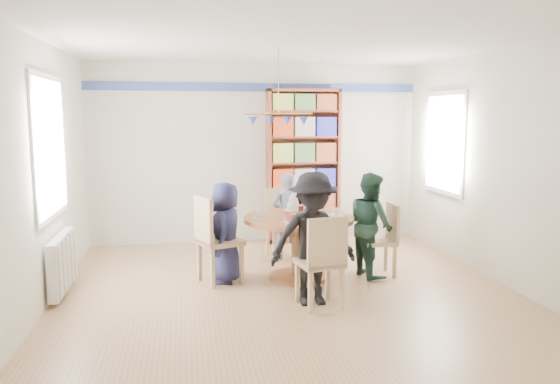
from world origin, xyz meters
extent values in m
plane|color=tan|center=(0.00, 0.00, 0.00)|extent=(5.00, 5.00, 0.00)
plane|color=white|center=(0.00, 0.00, 2.70)|extent=(5.00, 5.00, 0.00)
plane|color=silver|center=(0.00, 2.50, 1.35)|extent=(5.00, 0.00, 5.00)
plane|color=silver|center=(0.00, -2.50, 1.35)|extent=(5.00, 0.00, 5.00)
plane|color=silver|center=(-2.50, 0.00, 1.35)|extent=(0.00, 5.00, 5.00)
plane|color=silver|center=(2.50, 0.00, 1.35)|extent=(0.00, 5.00, 5.00)
cube|color=#324589|center=(0.00, 2.48, 2.35)|extent=(5.00, 0.02, 0.12)
cube|color=white|center=(-2.48, 0.30, 1.60)|extent=(0.03, 1.32, 1.52)
cube|color=white|center=(-2.46, 0.30, 1.60)|extent=(0.01, 1.20, 1.40)
cube|color=white|center=(2.48, 1.30, 1.55)|extent=(0.03, 1.12, 1.42)
cube|color=white|center=(2.46, 1.30, 1.55)|extent=(0.01, 1.00, 1.30)
cylinder|color=gold|center=(0.00, 0.50, 2.33)|extent=(0.01, 0.01, 0.75)
cylinder|color=gold|center=(0.00, 0.50, 1.95)|extent=(0.80, 0.02, 0.02)
cone|color=#3F4AB0|center=(-0.30, 0.50, 1.87)|extent=(0.11, 0.11, 0.10)
cone|color=#3F4AB0|center=(-0.10, 0.50, 1.87)|extent=(0.11, 0.11, 0.10)
cone|color=#3F4AB0|center=(0.10, 0.50, 1.87)|extent=(0.11, 0.11, 0.10)
cone|color=#3F4AB0|center=(0.30, 0.50, 1.87)|extent=(0.11, 0.11, 0.10)
cube|color=silver|center=(-2.42, 0.30, 0.35)|extent=(0.10, 1.00, 0.60)
cube|color=silver|center=(-2.36, -0.10, 0.35)|extent=(0.02, 0.06, 0.56)
cube|color=silver|center=(-2.36, 0.10, 0.35)|extent=(0.02, 0.06, 0.56)
cube|color=silver|center=(-2.36, 0.30, 0.35)|extent=(0.02, 0.06, 0.56)
cube|color=silver|center=(-2.36, 0.50, 0.35)|extent=(0.02, 0.06, 0.56)
cube|color=silver|center=(-2.36, 0.70, 0.35)|extent=(0.02, 0.06, 0.56)
cylinder|color=brown|center=(0.23, 0.41, 0.72)|extent=(1.30, 1.30, 0.05)
cylinder|color=brown|center=(0.23, 0.41, 0.35)|extent=(0.16, 0.16, 0.70)
cylinder|color=brown|center=(0.23, 0.41, 0.02)|extent=(0.70, 0.70, 0.04)
cube|color=tan|center=(-0.70, 0.42, 0.48)|extent=(0.58, 0.58, 0.05)
cube|color=tan|center=(-0.89, 0.34, 0.75)|extent=(0.20, 0.44, 0.54)
cube|color=tan|center=(-0.46, 0.31, 0.23)|extent=(0.06, 0.06, 0.46)
cube|color=tan|center=(-0.60, 0.66, 0.23)|extent=(0.06, 0.06, 0.46)
cube|color=tan|center=(-0.80, 0.18, 0.23)|extent=(0.06, 0.06, 0.46)
cube|color=tan|center=(-0.94, 0.52, 0.23)|extent=(0.06, 0.06, 0.46)
cube|color=tan|center=(1.21, 0.38, 0.42)|extent=(0.40, 0.40, 0.05)
cube|color=tan|center=(1.38, 0.38, 0.65)|extent=(0.05, 0.39, 0.46)
cube|color=tan|center=(1.05, 0.54, 0.20)|extent=(0.04, 0.04, 0.40)
cube|color=tan|center=(1.04, 0.23, 0.20)|extent=(0.04, 0.04, 0.40)
cube|color=tan|center=(1.37, 0.54, 0.20)|extent=(0.04, 0.04, 0.40)
cube|color=tan|center=(1.36, 0.22, 0.20)|extent=(0.04, 0.04, 0.40)
cube|color=tan|center=(0.21, 1.34, 0.45)|extent=(0.46, 0.46, 0.05)
cube|color=tan|center=(0.19, 1.53, 0.70)|extent=(0.42, 0.09, 0.50)
cube|color=tan|center=(0.06, 1.15, 0.21)|extent=(0.04, 0.04, 0.43)
cube|color=tan|center=(0.39, 1.19, 0.21)|extent=(0.04, 0.04, 0.43)
cube|color=tan|center=(0.02, 1.49, 0.21)|extent=(0.04, 0.04, 0.43)
cube|color=tan|center=(0.36, 1.53, 0.21)|extent=(0.04, 0.04, 0.43)
cube|color=tan|center=(0.24, -0.56, 0.45)|extent=(0.49, 0.49, 0.05)
cube|color=tan|center=(0.27, -0.75, 0.70)|extent=(0.42, 0.11, 0.50)
cube|color=tan|center=(0.37, -0.37, 0.22)|extent=(0.05, 0.05, 0.43)
cube|color=tan|center=(0.04, -0.42, 0.22)|extent=(0.05, 0.05, 0.43)
cube|color=tan|center=(0.43, -0.70, 0.22)|extent=(0.05, 0.05, 0.43)
cube|color=tan|center=(0.10, -0.76, 0.22)|extent=(0.05, 0.05, 0.43)
imported|color=#191B38|center=(-0.64, 0.44, 0.59)|extent=(0.46, 0.62, 1.17)
imported|color=#172F25|center=(1.11, 0.39, 0.63)|extent=(0.58, 0.69, 1.26)
imported|color=gray|center=(0.26, 1.33, 0.58)|extent=(0.47, 0.35, 1.17)
imported|color=black|center=(0.19, -0.48, 0.69)|extent=(0.91, 0.55, 1.37)
cube|color=brown|center=(0.17, 2.34, 1.16)|extent=(0.04, 0.33, 2.32)
cube|color=brown|center=(1.23, 2.34, 1.16)|extent=(0.04, 0.33, 2.32)
cube|color=brown|center=(0.70, 2.34, 2.30)|extent=(1.11, 0.33, 0.04)
cube|color=brown|center=(0.70, 2.34, 0.03)|extent=(1.11, 0.33, 0.07)
cube|color=brown|center=(0.70, 2.50, 1.16)|extent=(1.11, 0.02, 2.32)
cube|color=brown|center=(0.70, 2.34, 0.44)|extent=(1.04, 0.31, 0.03)
cube|color=brown|center=(0.70, 2.34, 0.83)|extent=(1.04, 0.31, 0.03)
cube|color=brown|center=(0.70, 2.34, 1.22)|extent=(1.04, 0.31, 0.03)
cube|color=brown|center=(0.70, 2.34, 1.60)|extent=(1.04, 0.31, 0.03)
cube|color=brown|center=(0.70, 2.34, 1.99)|extent=(1.04, 0.31, 0.03)
cube|color=#B13D1B|center=(0.37, 2.32, 0.21)|extent=(0.31, 0.24, 0.29)
cube|color=beige|center=(0.70, 2.32, 0.21)|extent=(0.31, 0.24, 0.29)
cube|color=#2D2998|center=(1.03, 2.32, 0.21)|extent=(0.31, 0.24, 0.29)
cube|color=#CBD455|center=(0.37, 2.32, 0.60)|extent=(0.31, 0.24, 0.29)
cube|color=#4F7D45|center=(0.70, 2.32, 0.60)|extent=(0.31, 0.24, 0.29)
cube|color=#9A482A|center=(1.03, 2.32, 0.60)|extent=(0.31, 0.24, 0.29)
cube|color=#B13D1B|center=(0.37, 2.32, 0.99)|extent=(0.31, 0.24, 0.29)
cube|color=beige|center=(0.70, 2.32, 0.99)|extent=(0.31, 0.24, 0.29)
cube|color=#2D2998|center=(1.03, 2.32, 0.99)|extent=(0.31, 0.24, 0.29)
cube|color=#CBD455|center=(0.37, 2.32, 1.38)|extent=(0.31, 0.24, 0.29)
cube|color=#4F7D45|center=(0.70, 2.32, 1.38)|extent=(0.31, 0.24, 0.29)
cube|color=#9A482A|center=(1.03, 2.32, 1.38)|extent=(0.31, 0.24, 0.29)
cube|color=#B13D1B|center=(0.37, 2.32, 1.76)|extent=(0.31, 0.24, 0.29)
cube|color=beige|center=(0.70, 2.32, 1.76)|extent=(0.31, 0.24, 0.29)
cube|color=#2D2998|center=(1.03, 2.32, 1.76)|extent=(0.31, 0.24, 0.29)
cube|color=#CBD455|center=(0.37, 2.32, 2.13)|extent=(0.31, 0.24, 0.24)
cube|color=#4F7D45|center=(0.70, 2.32, 2.13)|extent=(0.31, 0.24, 0.24)
cube|color=#9A482A|center=(1.03, 2.32, 2.13)|extent=(0.31, 0.24, 0.24)
cylinder|color=white|center=(0.18, 0.48, 0.86)|extent=(0.11, 0.11, 0.23)
sphere|color=white|center=(0.18, 0.48, 0.98)|extent=(0.09, 0.09, 0.09)
cylinder|color=silver|center=(0.34, 0.52, 0.88)|extent=(0.07, 0.07, 0.27)
cylinder|color=#3F4AB0|center=(0.34, 0.52, 1.02)|extent=(0.03, 0.03, 0.03)
cylinder|color=white|center=(0.27, 0.67, 0.76)|extent=(0.28, 0.28, 0.01)
cylinder|color=brown|center=(0.27, 0.67, 0.80)|extent=(0.23, 0.23, 0.09)
cylinder|color=white|center=(0.13, 0.12, 0.76)|extent=(0.28, 0.28, 0.01)
cylinder|color=brown|center=(0.13, 0.12, 0.80)|extent=(0.23, 0.23, 0.09)
cylinder|color=white|center=(-0.23, 0.41, 0.75)|extent=(0.19, 0.19, 0.01)
imported|color=white|center=(-0.23, 0.41, 0.80)|extent=(0.12, 0.12, 0.09)
cylinder|color=white|center=(0.68, 0.41, 0.75)|extent=(0.19, 0.19, 0.01)
imported|color=white|center=(0.68, 0.41, 0.79)|extent=(0.09, 0.09, 0.09)
cylinder|color=white|center=(0.23, 0.86, 0.75)|extent=(0.19, 0.19, 0.01)
imported|color=white|center=(0.23, 0.86, 0.80)|extent=(0.12, 0.12, 0.09)
cylinder|color=white|center=(0.23, -0.05, 0.75)|extent=(0.19, 0.19, 0.01)
imported|color=white|center=(0.23, -0.05, 0.79)|extent=(0.09, 0.09, 0.09)
camera|label=1|loc=(-1.09, -5.77, 1.94)|focal=35.00mm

